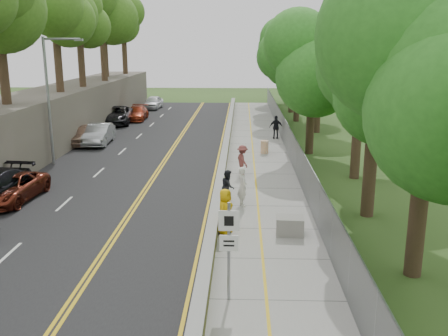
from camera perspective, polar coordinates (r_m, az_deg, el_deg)
name	(u,v)px	position (r m, az deg, el deg)	size (l,w,h in m)	color
ground	(202,259)	(18.47, -2.50, -10.33)	(140.00, 140.00, 0.00)	#33511E
road	(139,162)	(33.36, -9.73, 0.74)	(11.20, 66.00, 0.04)	black
sidewalk	(259,162)	(32.67, 4.05, 0.63)	(4.20, 66.00, 0.05)	gray
jersey_barrier	(224,158)	(32.61, 0.01, 1.14)	(0.42, 66.00, 0.60)	gold
rock_embankment	(15,131)	(35.53, -22.80, 3.91)	(5.00, 66.00, 4.00)	#595147
chainlink_fence	(292,148)	(32.60, 7.77, 2.26)	(0.04, 66.00, 2.00)	slate
trees_fenceside	(333,53)	(32.24, 12.40, 12.69)	(7.00, 66.00, 14.00)	#388A29
streetlight	(51,92)	(33.10, -19.13, 8.18)	(2.52, 0.22, 8.00)	gray
signpost	(229,241)	(14.87, 0.56, -8.34)	(0.62, 0.09, 3.10)	gray
construction_barrel	(265,147)	(35.23, 4.65, 2.42)	(0.55, 0.55, 0.91)	orange
concrete_block	(290,226)	(20.57, 7.54, -6.55)	(1.11, 0.83, 0.74)	gray
car_2	(11,188)	(26.64, -23.18, -2.12)	(2.20, 4.78, 1.33)	#5A1D11
car_4	(85,135)	(39.69, -15.57, 3.70)	(1.79, 4.44, 1.51)	tan
car_5	(99,134)	(39.48, -14.11, 3.77)	(1.64, 4.70, 1.55)	#9FA3A6
car_6	(117,115)	(49.17, -12.12, 5.92)	(2.73, 5.93, 1.65)	black
car_7	(137,113)	(51.21, -9.94, 6.18)	(1.91, 4.70, 1.36)	maroon
car_8	(153,102)	(59.89, -8.08, 7.45)	(1.75, 4.36, 1.48)	white
painter_0	(225,211)	(20.36, 0.13, -4.95)	(0.92, 0.60, 1.87)	#ECB30C
painter_1	(242,186)	(23.70, 2.12, -2.12)	(0.70, 0.46, 1.91)	silver
painter_2	(228,186)	(24.21, 0.46, -2.12)	(0.79, 0.62, 1.63)	black
painter_3	(243,160)	(29.22, 2.13, 0.89)	(1.16, 0.67, 1.79)	brown
person_far	(276,127)	(40.64, 5.97, 4.66)	(1.10, 0.46, 1.87)	black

